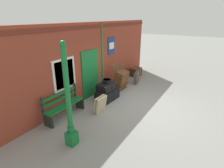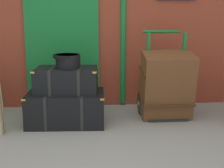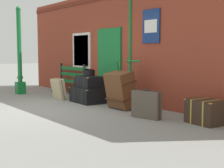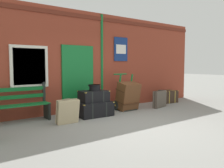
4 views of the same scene
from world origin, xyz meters
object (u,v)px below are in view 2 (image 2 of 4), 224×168
at_px(steamer_trunk_middle, 67,80).
at_px(steamer_trunk_base, 66,108).
at_px(round_hatbox, 68,60).
at_px(porters_trolley, 163,96).
at_px(large_brown_trunk, 167,85).

bearing_deg(steamer_trunk_middle, steamer_trunk_base, -107.02).
relative_size(steamer_trunk_base, round_hatbox, 2.95).
relative_size(steamer_trunk_base, porters_trolley, 0.87).
xyz_separation_m(steamer_trunk_base, porters_trolley, (1.37, 0.26, 0.06)).
height_order(round_hatbox, porters_trolley, porters_trolley).
xyz_separation_m(steamer_trunk_base, large_brown_trunk, (1.37, 0.08, 0.26)).
height_order(steamer_trunk_middle, large_brown_trunk, large_brown_trunk).
bearing_deg(steamer_trunk_base, round_hatbox, 39.34).
bearing_deg(steamer_trunk_middle, large_brown_trunk, 1.47).
relative_size(round_hatbox, large_brown_trunk, 0.37).
xyz_separation_m(steamer_trunk_middle, round_hatbox, (0.02, -0.02, 0.26)).
bearing_deg(large_brown_trunk, round_hatbox, -177.79).
height_order(steamer_trunk_base, steamer_trunk_middle, steamer_trunk_middle).
bearing_deg(large_brown_trunk, porters_trolley, 90.00).
bearing_deg(large_brown_trunk, steamer_trunk_middle, -178.53).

